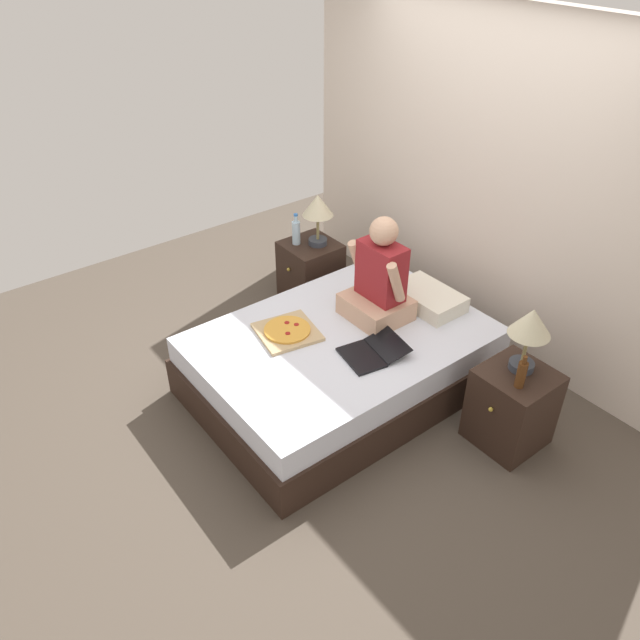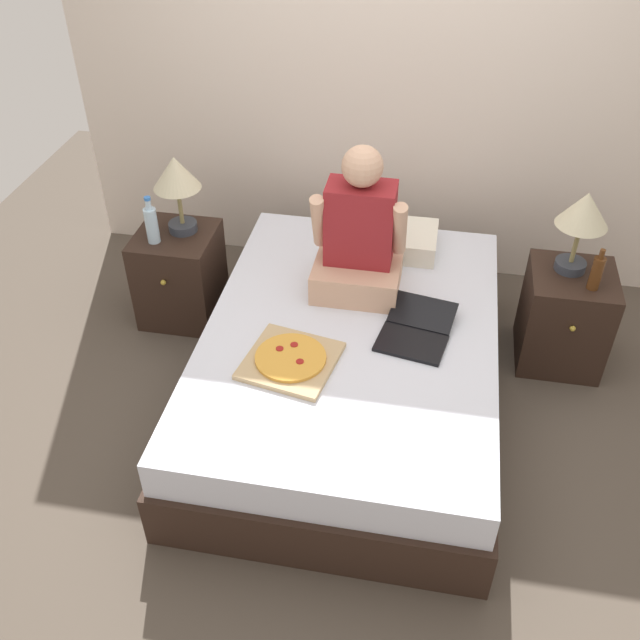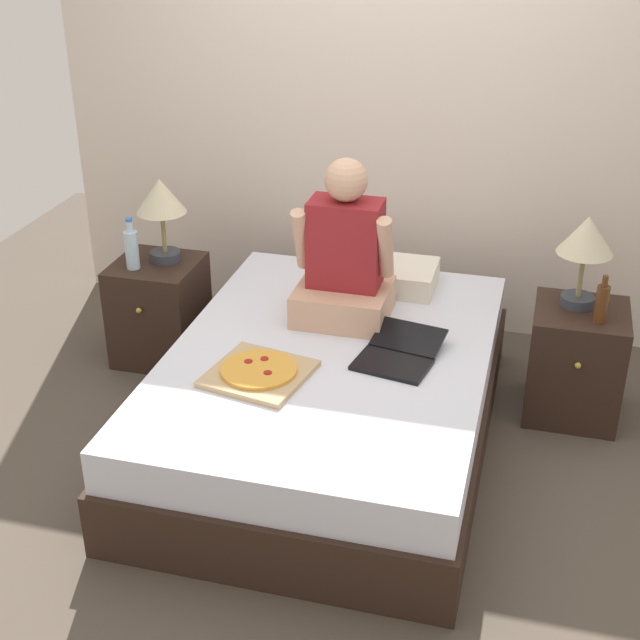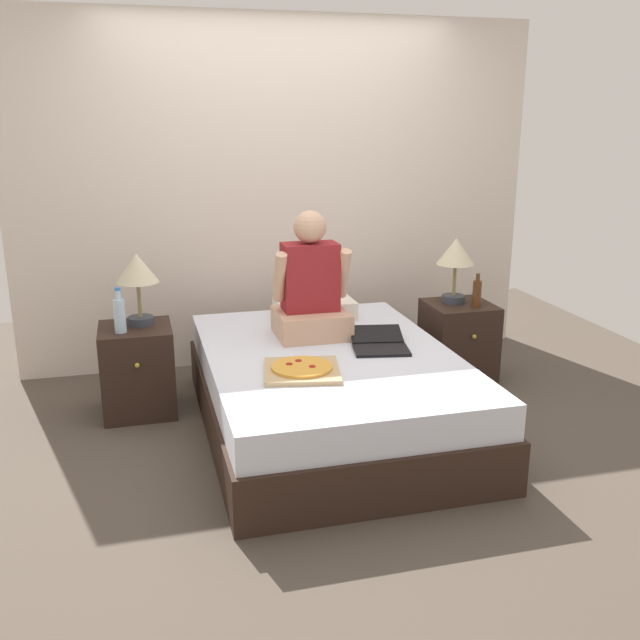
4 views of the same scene
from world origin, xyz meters
name	(u,v)px [view 4 (image 4 of 4)]	position (x,y,z in m)	size (l,w,h in m)	color
ground_plane	(329,428)	(0.00, 0.00, 0.00)	(5.83, 5.83, 0.00)	#4C4238
wall_back	(279,195)	(0.00, 1.39, 1.25)	(3.83, 0.12, 2.50)	beige
bed	(329,391)	(0.00, 0.00, 0.24)	(1.45, 2.06, 0.48)	black
nightstand_left	(138,370)	(-1.09, 0.55, 0.28)	(0.44, 0.47, 0.56)	black
lamp_on_left_nightstand	(137,273)	(-1.05, 0.60, 0.89)	(0.26, 0.26, 0.45)	#333842
water_bottle	(120,314)	(-1.17, 0.46, 0.67)	(0.07, 0.07, 0.28)	silver
nightstand_right	(458,342)	(1.09, 0.55, 0.28)	(0.44, 0.47, 0.56)	black
lamp_on_right_nightstand	(456,256)	(1.06, 0.60, 0.89)	(0.26, 0.26, 0.45)	#333842
beer_bottle	(477,293)	(1.16, 0.45, 0.66)	(0.06, 0.06, 0.23)	#512D14
pillow	(315,308)	(0.10, 0.75, 0.54)	(0.52, 0.34, 0.12)	silver
person_seated	(311,290)	(-0.02, 0.36, 0.77)	(0.47, 0.40, 0.78)	tan
laptop	(380,345)	(0.31, 0.00, 0.50)	(0.39, 0.47, 0.07)	black
pizza_box	(302,370)	(-0.24, -0.30, 0.50)	(0.47, 0.47, 0.05)	tan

